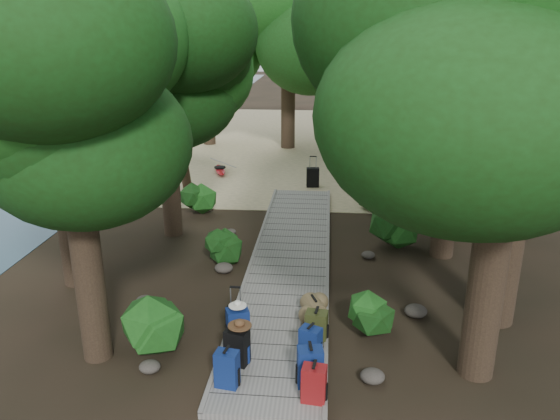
# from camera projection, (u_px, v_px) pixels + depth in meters

# --- Properties ---
(ground) EXTENTS (120.00, 120.00, 0.00)m
(ground) POSITION_uv_depth(u_px,v_px,m) (287.00, 280.00, 13.08)
(ground) COLOR #2E2117
(ground) RESTS_ON ground
(sand_beach) EXTENTS (40.00, 22.00, 0.02)m
(sand_beach) POSITION_uv_depth(u_px,v_px,m) (311.00, 142.00, 28.16)
(sand_beach) COLOR #CBB589
(sand_beach) RESTS_ON ground
(boardwalk) EXTENTS (2.00, 12.00, 0.12)m
(boardwalk) POSITION_uv_depth(u_px,v_px,m) (290.00, 260.00, 14.01)
(boardwalk) COLOR gray
(boardwalk) RESTS_ON ground
(backpack_left_a) EXTENTS (0.42, 0.32, 0.71)m
(backpack_left_a) POSITION_uv_depth(u_px,v_px,m) (227.00, 367.00, 8.96)
(backpack_left_a) COLOR navy
(backpack_left_a) RESTS_ON boardwalk
(backpack_left_b) EXTENTS (0.46, 0.39, 0.73)m
(backpack_left_b) POSITION_uv_depth(u_px,v_px,m) (237.00, 345.00, 9.55)
(backpack_left_b) COLOR black
(backpack_left_b) RESTS_ON boardwalk
(backpack_left_c) EXTENTS (0.48, 0.42, 0.76)m
(backpack_left_c) POSITION_uv_depth(u_px,v_px,m) (238.00, 324.00, 10.19)
(backpack_left_c) COLOR navy
(backpack_left_c) RESTS_ON boardwalk
(backpack_right_a) EXTENTS (0.41, 0.32, 0.68)m
(backpack_right_a) POSITION_uv_depth(u_px,v_px,m) (314.00, 382.00, 8.60)
(backpack_right_a) COLOR maroon
(backpack_right_a) RESTS_ON boardwalk
(backpack_right_b) EXTENTS (0.46, 0.35, 0.75)m
(backpack_right_b) POSITION_uv_depth(u_px,v_px,m) (310.00, 365.00, 8.98)
(backpack_right_b) COLOR navy
(backpack_right_b) RESTS_ON boardwalk
(backpack_right_c) EXTENTS (0.44, 0.39, 0.63)m
(backpack_right_c) POSITION_uv_depth(u_px,v_px,m) (310.00, 341.00, 9.77)
(backpack_right_c) COLOR navy
(backpack_right_c) RESTS_ON boardwalk
(backpack_right_d) EXTENTS (0.44, 0.35, 0.62)m
(backpack_right_d) POSITION_uv_depth(u_px,v_px,m) (316.00, 324.00, 10.33)
(backpack_right_d) COLOR #3B4319
(backpack_right_d) RESTS_ON boardwalk
(duffel_right_khaki) EXTENTS (0.59, 0.71, 0.41)m
(duffel_right_khaki) POSITION_uv_depth(u_px,v_px,m) (314.00, 308.00, 11.12)
(duffel_right_khaki) COLOR brown
(duffel_right_khaki) RESTS_ON boardwalk
(suitcase_on_boardwalk) EXTENTS (0.38, 0.21, 0.58)m
(suitcase_on_boardwalk) POSITION_uv_depth(u_px,v_px,m) (236.00, 321.00, 10.46)
(suitcase_on_boardwalk) COLOR black
(suitcase_on_boardwalk) RESTS_ON boardwalk
(lone_suitcase_on_sand) EXTENTS (0.49, 0.31, 0.72)m
(lone_suitcase_on_sand) POSITION_uv_depth(u_px,v_px,m) (313.00, 177.00, 20.36)
(lone_suitcase_on_sand) COLOR black
(lone_suitcase_on_sand) RESTS_ON sand_beach
(hat_brown) EXTENTS (0.42, 0.42, 0.13)m
(hat_brown) POSITION_uv_depth(u_px,v_px,m) (240.00, 323.00, 9.44)
(hat_brown) COLOR #51351E
(hat_brown) RESTS_ON backpack_left_b
(hat_white) EXTENTS (0.34, 0.34, 0.11)m
(hat_white) POSITION_uv_depth(u_px,v_px,m) (238.00, 303.00, 10.06)
(hat_white) COLOR silver
(hat_white) RESTS_ON backpack_left_c
(kayak) EXTENTS (1.68, 3.45, 0.34)m
(kayak) POSITION_uv_depth(u_px,v_px,m) (220.00, 169.00, 22.33)
(kayak) COLOR #A80E15
(kayak) RESTS_ON sand_beach
(sun_lounger) EXTENTS (1.02, 2.09, 0.65)m
(sun_lounger) POSITION_uv_depth(u_px,v_px,m) (392.00, 168.00, 21.87)
(sun_lounger) COLOR silver
(sun_lounger) RESTS_ON sand_beach
(tree_right_a) EXTENTS (5.20, 5.20, 8.67)m
(tree_right_a) POSITION_uv_depth(u_px,v_px,m) (508.00, 128.00, 8.20)
(tree_right_a) COLOR black
(tree_right_a) RESTS_ON ground
(tree_right_b) EXTENTS (6.15, 6.15, 10.98)m
(tree_right_b) POSITION_uv_depth(u_px,v_px,m) (532.00, 43.00, 9.55)
(tree_right_b) COLOR black
(tree_right_b) RESTS_ON ground
(tree_right_c) EXTENTS (5.01, 5.01, 8.66)m
(tree_right_c) POSITION_uv_depth(u_px,v_px,m) (458.00, 89.00, 13.08)
(tree_right_c) COLOR black
(tree_right_c) RESTS_ON ground
(tree_right_d) EXTENTS (5.79, 5.79, 10.62)m
(tree_right_d) POSITION_uv_depth(u_px,v_px,m) (495.00, 44.00, 14.15)
(tree_right_d) COLOR black
(tree_right_d) RESTS_ON ground
(tree_right_e) EXTENTS (4.82, 4.82, 8.68)m
(tree_right_e) POSITION_uv_depth(u_px,v_px,m) (420.00, 72.00, 17.72)
(tree_right_e) COLOR black
(tree_right_e) RESTS_ON ground
(tree_right_f) EXTENTS (5.50, 5.50, 9.82)m
(tree_right_f) POSITION_uv_depth(u_px,v_px,m) (480.00, 49.00, 20.52)
(tree_right_f) COLOR black
(tree_right_f) RESTS_ON ground
(tree_left_a) EXTENTS (4.45, 4.45, 7.41)m
(tree_left_a) POSITION_uv_depth(u_px,v_px,m) (74.00, 160.00, 8.88)
(tree_left_a) COLOR black
(tree_left_a) RESTS_ON ground
(tree_left_b) EXTENTS (4.67, 4.67, 8.41)m
(tree_left_b) POSITION_uv_depth(u_px,v_px,m) (54.00, 104.00, 11.59)
(tree_left_b) COLOR black
(tree_left_b) RESTS_ON ground
(tree_left_c) EXTENTS (4.40, 4.40, 7.66)m
(tree_left_c) POSITION_uv_depth(u_px,v_px,m) (165.00, 102.00, 14.71)
(tree_left_c) COLOR black
(tree_left_c) RESTS_ON ground
(tree_back_a) EXTENTS (5.56, 5.56, 9.63)m
(tree_back_a) POSITION_uv_depth(u_px,v_px,m) (288.00, 46.00, 25.45)
(tree_back_a) COLOR black
(tree_back_a) RESTS_ON ground
(tree_back_b) EXTENTS (5.34, 5.34, 9.53)m
(tree_back_b) POSITION_uv_depth(u_px,v_px,m) (346.00, 47.00, 26.60)
(tree_back_b) COLOR black
(tree_back_b) RESTS_ON ground
(tree_back_c) EXTENTS (4.36, 4.36, 7.86)m
(tree_back_c) POSITION_uv_depth(u_px,v_px,m) (414.00, 65.00, 26.47)
(tree_back_c) COLOR black
(tree_back_c) RESTS_ON ground
(tree_back_d) EXTENTS (5.14, 5.14, 8.57)m
(tree_back_d) POSITION_uv_depth(u_px,v_px,m) (206.00, 57.00, 26.42)
(tree_back_d) COLOR black
(tree_back_d) RESTS_ON ground
(palm_right_a) EXTENTS (3.99, 3.99, 6.80)m
(palm_right_a) POSITION_uv_depth(u_px,v_px,m) (406.00, 106.00, 16.86)
(palm_right_a) COLOR #134415
(palm_right_a) RESTS_ON ground
(palm_right_b) EXTENTS (4.71, 4.71, 9.10)m
(palm_right_b) POSITION_uv_depth(u_px,v_px,m) (432.00, 58.00, 21.53)
(palm_right_b) COLOR #134415
(palm_right_b) RESTS_ON ground
(palm_right_c) EXTENTS (4.85, 4.85, 7.72)m
(palm_right_c) POSITION_uv_depth(u_px,v_px,m) (374.00, 71.00, 23.72)
(palm_right_c) COLOR #134415
(palm_right_c) RESTS_ON ground
(palm_left_a) EXTENTS (4.70, 4.70, 7.48)m
(palm_left_a) POSITION_uv_depth(u_px,v_px,m) (174.00, 87.00, 19.04)
(palm_left_a) COLOR #134415
(palm_left_a) RESTS_ON ground
(rock_left_a) EXTENTS (0.38, 0.34, 0.21)m
(rock_left_a) POSITION_uv_depth(u_px,v_px,m) (150.00, 367.00, 9.58)
(rock_left_a) COLOR #4C473F
(rock_left_a) RESTS_ON ground
(rock_left_b) EXTENTS (0.38, 0.35, 0.21)m
(rock_left_b) POSITION_uv_depth(u_px,v_px,m) (145.00, 300.00, 11.87)
(rock_left_b) COLOR #4C473F
(rock_left_b) RESTS_ON ground
(rock_left_c) EXTENTS (0.45, 0.41, 0.25)m
(rock_left_c) POSITION_uv_depth(u_px,v_px,m) (224.00, 268.00, 13.42)
(rock_left_c) COLOR #4C473F
(rock_left_c) RESTS_ON ground
(rock_left_d) EXTENTS (0.30, 0.27, 0.16)m
(rock_left_d) POSITION_uv_depth(u_px,v_px,m) (231.00, 232.00, 15.87)
(rock_left_d) COLOR #4C473F
(rock_left_d) RESTS_ON ground
(rock_right_a) EXTENTS (0.43, 0.38, 0.23)m
(rock_right_a) POSITION_uv_depth(u_px,v_px,m) (373.00, 376.00, 9.31)
(rock_right_a) COLOR #4C473F
(rock_right_a) RESTS_ON ground
(rock_right_b) EXTENTS (0.48, 0.43, 0.26)m
(rock_right_b) POSITION_uv_depth(u_px,v_px,m) (416.00, 311.00, 11.39)
(rock_right_b) COLOR #4C473F
(rock_right_b) RESTS_ON ground
(rock_right_c) EXTENTS (0.35, 0.31, 0.19)m
(rock_right_c) POSITION_uv_depth(u_px,v_px,m) (368.00, 255.00, 14.24)
(rock_right_c) COLOR #4C473F
(rock_right_c) RESTS_ON ground
(rock_right_d) EXTENTS (0.59, 0.53, 0.32)m
(rock_right_d) POSITION_uv_depth(u_px,v_px,m) (394.00, 218.00, 16.72)
(rock_right_d) COLOR #4C473F
(rock_right_d) RESTS_ON ground
(shrub_left_a) EXTENTS (1.26, 1.26, 1.13)m
(shrub_left_a) POSITION_uv_depth(u_px,v_px,m) (156.00, 328.00, 9.93)
(shrub_left_a) COLOR #1A4F17
(shrub_left_a) RESTS_ON ground
(shrub_left_b) EXTENTS (1.03, 1.03, 0.93)m
(shrub_left_b) POSITION_uv_depth(u_px,v_px,m) (219.00, 245.00, 13.94)
(shrub_left_b) COLOR #1A4F17
(shrub_left_b) RESTS_ON ground
(shrub_left_c) EXTENTS (1.09, 1.09, 0.98)m
(shrub_left_c) POSITION_uv_depth(u_px,v_px,m) (199.00, 198.00, 17.54)
(shrub_left_c) COLOR #1A4F17
(shrub_left_c) RESTS_ON ground
(shrub_right_a) EXTENTS (0.90, 0.90, 0.81)m
(shrub_right_a) POSITION_uv_depth(u_px,v_px,m) (376.00, 316.00, 10.66)
(shrub_right_a) COLOR #1A4F17
(shrub_right_a) RESTS_ON ground
(shrub_right_b) EXTENTS (1.31, 1.31, 1.18)m
(shrub_right_b) POSITION_uv_depth(u_px,v_px,m) (396.00, 228.00, 14.74)
(shrub_right_b) COLOR #1A4F17
(shrub_right_b) RESTS_ON ground
(shrub_right_c) EXTENTS (0.87, 0.87, 0.78)m
(shrub_right_c) POSITION_uv_depth(u_px,v_px,m) (373.00, 200.00, 17.75)
(shrub_right_c) COLOR #1A4F17
(shrub_right_c) RESTS_ON ground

